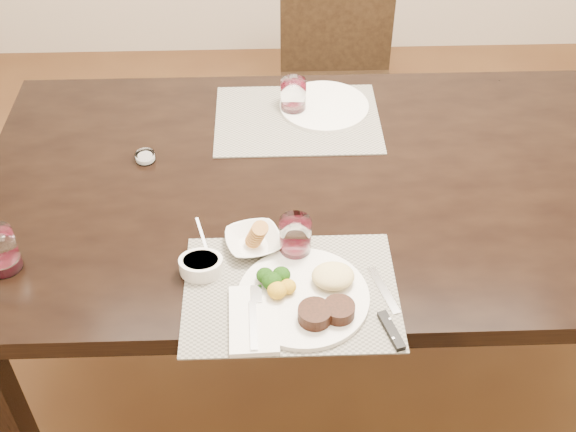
{
  "coord_description": "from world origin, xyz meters",
  "views": [
    {
      "loc": [
        -0.26,
        -1.41,
        1.92
      ],
      "look_at": [
        -0.22,
        -0.21,
        0.82
      ],
      "focal_mm": 45.0,
      "sensor_mm": 36.0,
      "label": 1
    }
  ],
  "objects_px": {
    "cracker_bowl": "(253,241)",
    "wine_glass_near": "(295,239)",
    "far_plate": "(324,106)",
    "dinner_plate": "(310,295)",
    "chair_far": "(337,71)",
    "steak_knife": "(389,320)"
  },
  "relations": [
    {
      "from": "far_plate",
      "to": "chair_far",
      "type": "bearing_deg",
      "value": 80.59
    },
    {
      "from": "chair_far",
      "to": "steak_knife",
      "type": "relative_size",
      "value": 3.86
    },
    {
      "from": "chair_far",
      "to": "steak_knife",
      "type": "bearing_deg",
      "value": -90.96
    },
    {
      "from": "chair_far",
      "to": "far_plate",
      "type": "bearing_deg",
      "value": -99.41
    },
    {
      "from": "cracker_bowl",
      "to": "dinner_plate",
      "type": "bearing_deg",
      "value": -54.09
    },
    {
      "from": "far_plate",
      "to": "dinner_plate",
      "type": "bearing_deg",
      "value": -96.49
    },
    {
      "from": "dinner_plate",
      "to": "cracker_bowl",
      "type": "height_order",
      "value": "cracker_bowl"
    },
    {
      "from": "steak_knife",
      "to": "cracker_bowl",
      "type": "distance_m",
      "value": 0.36
    },
    {
      "from": "wine_glass_near",
      "to": "far_plate",
      "type": "height_order",
      "value": "wine_glass_near"
    },
    {
      "from": "dinner_plate",
      "to": "cracker_bowl",
      "type": "relative_size",
      "value": 1.88
    },
    {
      "from": "cracker_bowl",
      "to": "chair_far",
      "type": "bearing_deg",
      "value": 75.5
    },
    {
      "from": "chair_far",
      "to": "far_plate",
      "type": "relative_size",
      "value": 3.53
    },
    {
      "from": "steak_knife",
      "to": "cracker_bowl",
      "type": "height_order",
      "value": "cracker_bowl"
    },
    {
      "from": "cracker_bowl",
      "to": "steak_knife",
      "type": "bearing_deg",
      "value": -39.42
    },
    {
      "from": "dinner_plate",
      "to": "wine_glass_near",
      "type": "height_order",
      "value": "wine_glass_near"
    },
    {
      "from": "chair_far",
      "to": "dinner_plate",
      "type": "bearing_deg",
      "value": -97.84
    },
    {
      "from": "cracker_bowl",
      "to": "wine_glass_near",
      "type": "distance_m",
      "value": 0.1
    },
    {
      "from": "chair_far",
      "to": "cracker_bowl",
      "type": "xyz_separation_m",
      "value": [
        -0.3,
        -1.17,
        0.27
      ]
    },
    {
      "from": "steak_knife",
      "to": "wine_glass_near",
      "type": "relative_size",
      "value": 2.38
    },
    {
      "from": "cracker_bowl",
      "to": "wine_glass_near",
      "type": "relative_size",
      "value": 1.52
    },
    {
      "from": "far_plate",
      "to": "wine_glass_near",
      "type": "bearing_deg",
      "value": -100.42
    },
    {
      "from": "cracker_bowl",
      "to": "far_plate",
      "type": "bearing_deg",
      "value": 70.12
    }
  ]
}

